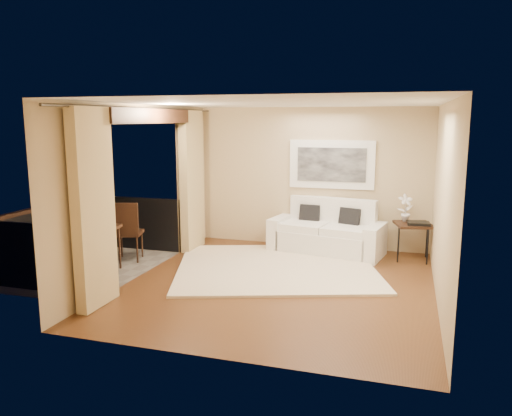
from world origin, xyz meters
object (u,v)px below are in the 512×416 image
at_px(sofa, 328,234).
at_px(ice_bucket, 93,219).
at_px(side_table, 414,227).
at_px(orchid, 405,208).
at_px(balcony_chair_far, 127,227).
at_px(balcony_chair_near, 89,250).
at_px(bistro_table, 96,232).

xyz_separation_m(sofa, ice_bucket, (-3.55, -2.21, 0.50)).
xyz_separation_m(side_table, orchid, (-0.16, 0.11, 0.31)).
relative_size(orchid, balcony_chair_far, 0.47).
distance_m(orchid, ice_bucket, 5.40).
bearing_deg(balcony_chair_far, balcony_chair_near, 76.85).
bearing_deg(ice_bucket, bistro_table, -41.73).
height_order(sofa, ice_bucket, sofa).
bearing_deg(side_table, sofa, 176.51).
height_order(side_table, balcony_chair_far, balcony_chair_far).
bearing_deg(sofa, balcony_chair_far, -142.33).
height_order(orchid, ice_bucket, orchid).
bearing_deg(orchid, balcony_chair_near, -147.59).
bearing_deg(bistro_table, side_table, 24.28).
bearing_deg(sofa, ice_bucket, -137.60).
bearing_deg(bistro_table, orchid, 26.00).
xyz_separation_m(balcony_chair_near, ice_bucket, (-0.37, 0.67, 0.33)).
xyz_separation_m(sofa, orchid, (1.38, 0.01, 0.56)).
xyz_separation_m(sofa, balcony_chair_far, (-3.25, -1.67, 0.27)).
bearing_deg(bistro_table, balcony_chair_far, 75.94).
distance_m(side_table, orchid, 0.36).
bearing_deg(ice_bucket, side_table, 22.61).
xyz_separation_m(bistro_table, balcony_chair_near, (0.24, -0.55, -0.15)).
relative_size(sofa, side_table, 2.96).
bearing_deg(orchid, ice_bucket, -155.72).
relative_size(side_table, ice_bucket, 3.72).
bearing_deg(sofa, bistro_table, -135.27).
distance_m(balcony_chair_near, ice_bucket, 0.83).
relative_size(balcony_chair_far, ice_bucket, 5.31).
distance_m(side_table, bistro_table, 5.43).
xyz_separation_m(side_table, ice_bucket, (-5.08, -2.12, 0.24)).
relative_size(side_table, bistro_table, 0.99).
height_order(bistro_table, balcony_chair_near, balcony_chair_near).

